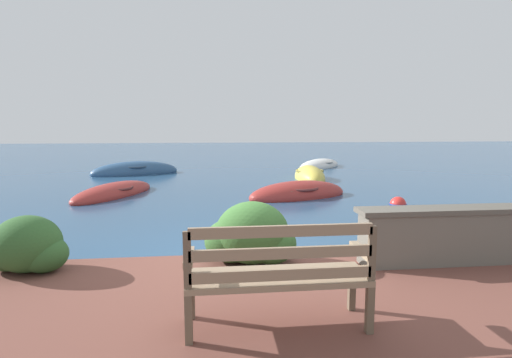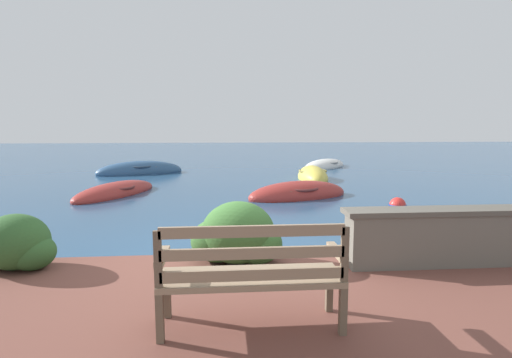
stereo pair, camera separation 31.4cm
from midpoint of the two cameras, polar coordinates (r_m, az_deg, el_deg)
ground_plane at (r=5.49m, az=-1.91°, el=-12.72°), size 80.00×80.00×0.00m
park_bench at (r=3.37m, az=2.11°, el=-13.28°), size 1.53×0.48×0.93m
stone_wall at (r=5.44m, az=26.13°, el=-7.37°), size 2.35×0.39×0.70m
hedge_clump_far_left at (r=5.48m, az=-29.80°, el=-8.23°), size 0.97×0.70×0.66m
hedge_clump_left at (r=4.97m, az=-0.93°, el=-8.19°), size 1.13×0.81×0.77m
hedge_clump_centre at (r=5.80m, az=25.27°, el=-7.89°), size 0.71×0.51×0.48m
rowboat_nearest at (r=10.80m, az=6.87°, el=-2.25°), size 3.12×2.07×0.76m
rowboat_mid at (r=11.74m, az=-18.67°, el=-1.87°), size 2.23×3.31×0.60m
rowboat_far at (r=14.45m, az=8.71°, el=0.25°), size 1.08×2.43×0.85m
rowboat_outer at (r=16.53m, az=-15.71°, el=0.98°), size 3.55×2.30×0.90m
rowboat_distant at (r=18.66m, az=10.27°, el=1.82°), size 2.98×3.19×0.67m
mooring_buoy at (r=9.93m, az=20.43°, el=-3.54°), size 0.41×0.41×0.38m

